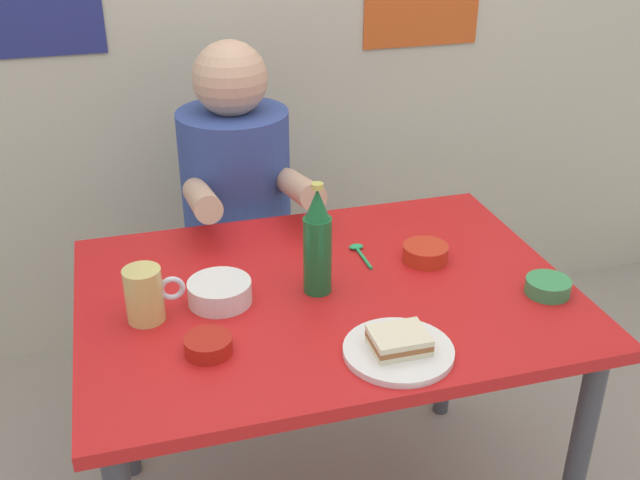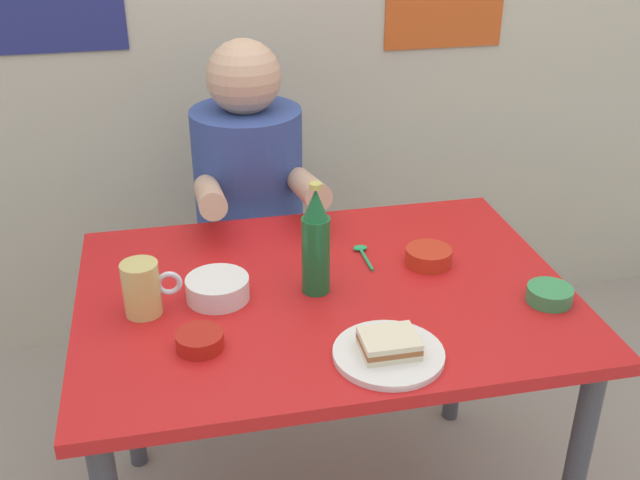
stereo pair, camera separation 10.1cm
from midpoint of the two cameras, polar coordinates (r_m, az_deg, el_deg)
name	(u,v)px [view 2 (the right image)]	position (r m, az deg, el deg)	size (l,w,h in m)	color
dining_table	(324,324)	(1.75, 2.01, -6.38)	(1.10, 0.80, 0.74)	red
stool	(254,297)	(2.42, -3.83, -4.36)	(0.34, 0.34, 0.45)	#4C4C51
person_seated	(249,178)	(2.22, -4.11, 4.67)	(0.33, 0.56, 0.72)	#33478C
plate_orange	(389,354)	(1.50, 7.17, -8.61)	(0.22, 0.22, 0.01)	silver
sandwich	(389,343)	(1.48, 7.23, -7.83)	(0.11, 0.09, 0.04)	beige
beer_mug	(143,288)	(1.62, -11.56, -3.64)	(0.13, 0.08, 0.12)	#D1BC66
beer_bottle	(316,245)	(1.64, 1.48, -0.38)	(0.06, 0.06, 0.26)	#19602D
dip_bowl_green	(550,294)	(1.74, 18.63, -3.92)	(0.10, 0.10, 0.03)	#388C4C
rice_bowl_white	(218,287)	(1.66, -6.05, -3.62)	(0.14, 0.14, 0.05)	silver
sambal_bowl_red	(200,340)	(1.52, -7.20, -7.55)	(0.10, 0.10, 0.03)	#B21E14
sauce_bowl_chili	(429,256)	(1.82, 9.81, -1.21)	(0.11, 0.11, 0.04)	red
spoon	(362,252)	(1.85, 4.81, -0.97)	(0.04, 0.12, 0.01)	#26A559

